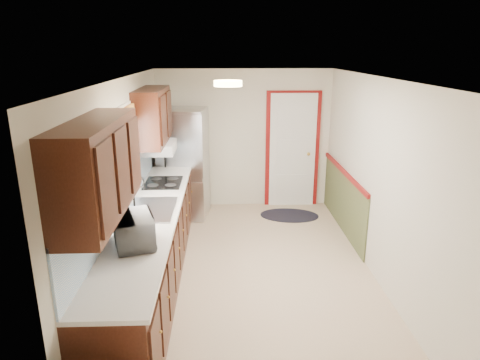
{
  "coord_description": "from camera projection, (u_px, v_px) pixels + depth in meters",
  "views": [
    {
      "loc": [
        -0.35,
        -4.82,
        2.71
      ],
      "look_at": [
        -0.16,
        0.25,
        1.15
      ],
      "focal_mm": 32.0,
      "sensor_mm": 36.0,
      "label": 1
    }
  ],
  "objects": [
    {
      "name": "room_shell",
      "position": [
        254.0,
        182.0,
        5.06
      ],
      "size": [
        3.2,
        5.2,
        2.52
      ],
      "color": "#C6AB8B",
      "rests_on": "ground"
    },
    {
      "name": "kitchen_run",
      "position": [
        147.0,
        224.0,
        4.85
      ],
      "size": [
        0.63,
        4.0,
        2.2
      ],
      "color": "#33140B",
      "rests_on": "ground"
    },
    {
      "name": "back_wall_trim",
      "position": [
        303.0,
        160.0,
        7.3
      ],
      "size": [
        1.12,
        2.3,
        2.08
      ],
      "color": "maroon",
      "rests_on": "ground"
    },
    {
      "name": "ceiling_fixture",
      "position": [
        228.0,
        83.0,
        4.52
      ],
      "size": [
        0.3,
        0.3,
        0.06
      ],
      "primitive_type": "cylinder",
      "color": "#FFD88C",
      "rests_on": "room_shell"
    },
    {
      "name": "microwave",
      "position": [
        134.0,
        227.0,
        3.99
      ],
      "size": [
        0.43,
        0.58,
        0.35
      ],
      "primitive_type": "imported",
      "rotation": [
        0.0,
        0.0,
        1.89
      ],
      "color": "white",
      "rests_on": "kitchen_run"
    },
    {
      "name": "refrigerator",
      "position": [
        184.0,
        163.0,
        7.07
      ],
      "size": [
        0.83,
        0.8,
        1.8
      ],
      "rotation": [
        0.0,
        0.0,
        -0.13
      ],
      "color": "#B7B7BC",
      "rests_on": "ground"
    },
    {
      "name": "rug",
      "position": [
        289.0,
        215.0,
        7.25
      ],
      "size": [
        1.06,
        0.76,
        0.01
      ],
      "primitive_type": "ellipsoid",
      "rotation": [
        0.0,
        0.0,
        -0.14
      ],
      "color": "black",
      "rests_on": "ground"
    },
    {
      "name": "cooktop",
      "position": [
        163.0,
        183.0,
        5.87
      ],
      "size": [
        0.49,
        0.59,
        0.02
      ],
      "primitive_type": "cube",
      "color": "black",
      "rests_on": "kitchen_run"
    }
  ]
}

